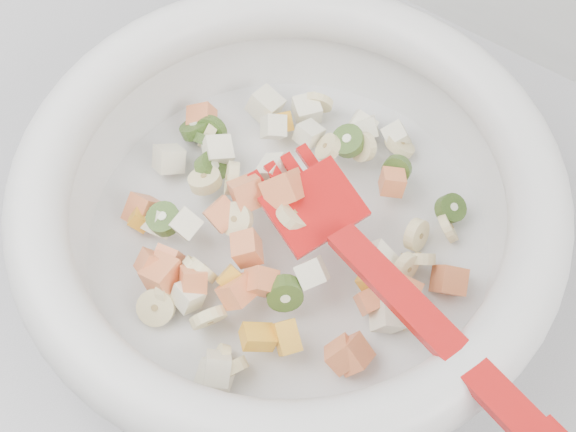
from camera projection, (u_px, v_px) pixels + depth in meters
The scene contains 2 objects.
counter at pixel (258, 387), 1.04m from camera, with size 2.00×0.60×0.90m, color gray.
mixing_bowl at pixel (288, 208), 0.59m from camera, with size 0.44×0.40×0.12m.
Camera 1 is at (0.24, 1.19, 1.46)m, focal length 50.00 mm.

